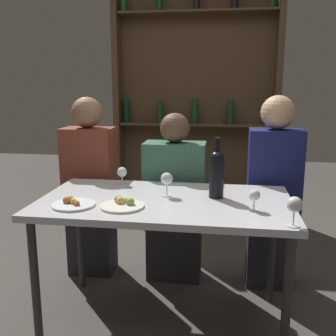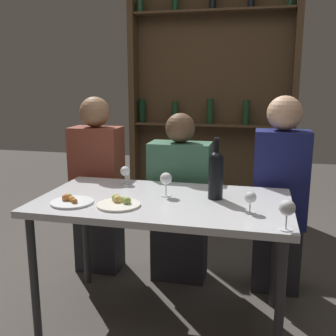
% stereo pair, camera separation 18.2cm
% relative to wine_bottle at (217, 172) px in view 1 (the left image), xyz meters
% --- Properties ---
extents(ground_plane, '(10.00, 10.00, 0.00)m').
position_rel_wine_bottle_xyz_m(ground_plane, '(-0.28, -0.08, -0.89)').
color(ground_plane, '#47423D').
extents(dining_table, '(1.37, 0.75, 0.74)m').
position_rel_wine_bottle_xyz_m(dining_table, '(-0.28, -0.08, -0.21)').
color(dining_table, silver).
rests_on(dining_table, ground_plane).
extents(wine_rack_wall, '(1.65, 0.21, 2.29)m').
position_rel_wine_bottle_xyz_m(wine_rack_wall, '(-0.28, 1.91, 0.27)').
color(wine_rack_wall, '#4C3823').
rests_on(wine_rack_wall, ground_plane).
extents(wine_bottle, '(0.08, 0.08, 0.34)m').
position_rel_wine_bottle_xyz_m(wine_bottle, '(0.00, 0.00, 0.00)').
color(wine_bottle, black).
rests_on(wine_bottle, dining_table).
extents(wine_glass_0, '(0.07, 0.07, 0.14)m').
position_rel_wine_bottle_xyz_m(wine_glass_0, '(0.35, -0.40, -0.05)').
color(wine_glass_0, silver).
rests_on(wine_glass_0, dining_table).
extents(wine_glass_1, '(0.06, 0.06, 0.11)m').
position_rel_wine_bottle_xyz_m(wine_glass_1, '(-0.59, 0.19, -0.07)').
color(wine_glass_1, silver).
rests_on(wine_glass_1, dining_table).
extents(wine_glass_2, '(0.06, 0.06, 0.11)m').
position_rel_wine_bottle_xyz_m(wine_glass_2, '(0.19, -0.20, -0.07)').
color(wine_glass_2, silver).
rests_on(wine_glass_2, dining_table).
extents(wine_glass_3, '(0.07, 0.07, 0.13)m').
position_rel_wine_bottle_xyz_m(wine_glass_3, '(-0.28, -0.01, -0.05)').
color(wine_glass_3, silver).
rests_on(wine_glass_3, dining_table).
extents(food_plate_0, '(0.22, 0.22, 0.05)m').
position_rel_wine_bottle_xyz_m(food_plate_0, '(-0.73, -0.26, -0.13)').
color(food_plate_0, silver).
rests_on(food_plate_0, dining_table).
extents(food_plate_1, '(0.23, 0.23, 0.05)m').
position_rel_wine_bottle_xyz_m(food_plate_1, '(-0.47, -0.24, -0.13)').
color(food_plate_1, silver).
rests_on(food_plate_1, dining_table).
extents(seated_person_left, '(0.35, 0.22, 1.27)m').
position_rel_wine_bottle_xyz_m(seated_person_left, '(-0.90, 0.47, -0.28)').
color(seated_person_left, '#26262B').
rests_on(seated_person_left, ground_plane).
extents(seated_person_center, '(0.41, 0.22, 1.17)m').
position_rel_wine_bottle_xyz_m(seated_person_center, '(-0.29, 0.47, -0.34)').
color(seated_person_center, '#26262B').
rests_on(seated_person_center, ground_plane).
extents(seated_person_right, '(0.34, 0.22, 1.29)m').
position_rel_wine_bottle_xyz_m(seated_person_right, '(0.36, 0.47, -0.26)').
color(seated_person_right, '#26262B').
rests_on(seated_person_right, ground_plane).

